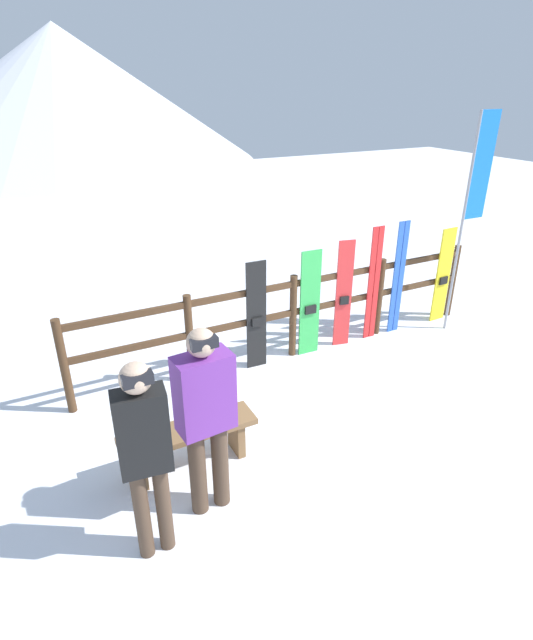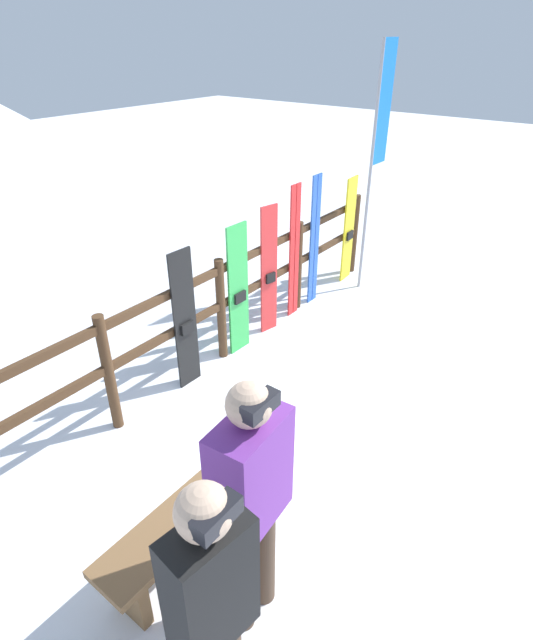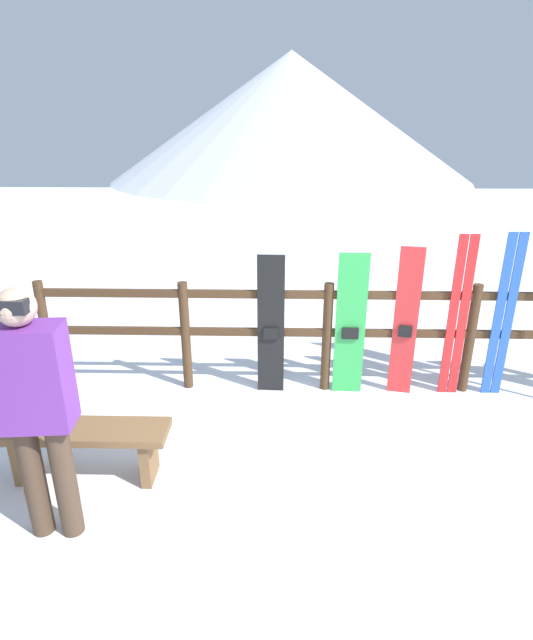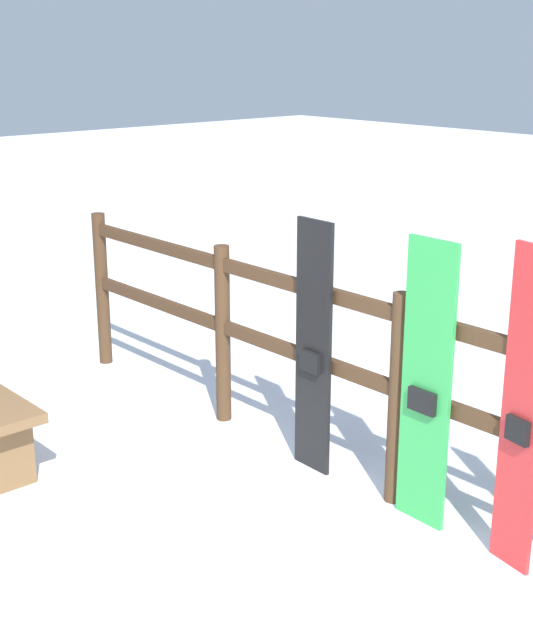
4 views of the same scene
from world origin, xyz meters
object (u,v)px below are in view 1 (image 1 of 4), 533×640
bench (189,438)px  person_black (145,447)px  ski_pair_red (373,284)px  snowboard_red (344,295)px  snowboard_black_stripe (256,316)px  snowboard_yellow (443,276)px  snowboard_green (310,304)px  rental_flag (473,195)px  ski_pair_blue (398,278)px  person_purple (205,411)px

bench → person_black: person_black is taller
bench → person_black: bearing=-124.9°
bench → ski_pair_red: (3.35, 1.47, 0.51)m
bench → snowboard_red: snowboard_red is taller
snowboard_black_stripe → snowboard_yellow: (3.27, 0.00, 0.01)m
snowboard_green → rental_flag: size_ratio=0.48×
person_black → snowboard_yellow: 5.79m
person_black → ski_pair_blue: (4.39, 2.30, -0.20)m
person_purple → snowboard_yellow: 5.17m
snowboard_red → rental_flag: rental_flag is taller
ski_pair_red → snowboard_yellow: size_ratio=1.13×
snowboard_green → ski_pair_blue: 1.54m
snowboard_black_stripe → ski_pair_blue: ski_pair_blue is taller
ski_pair_blue → person_black: bearing=-152.4°
snowboard_black_stripe → rental_flag: bearing=-5.4°
bench → ski_pair_blue: 4.12m
person_purple → snowboard_yellow: (4.74, 2.05, -0.29)m
snowboard_red → rental_flag: bearing=-9.3°
ski_pair_blue → snowboard_yellow: ski_pair_blue is taller
snowboard_red → snowboard_yellow: size_ratio=1.04×
bench → rental_flag: size_ratio=0.42×
bench → person_purple: bearing=-90.8°
snowboard_red → rental_flag: size_ratio=0.50×
snowboard_black_stripe → snowboard_green: size_ratio=0.98×
person_black → person_purple: 0.62m
person_black → rental_flag: bearing=20.6°
snowboard_red → rental_flag: (1.88, -0.31, 1.28)m
snowboard_green → ski_pair_red: 1.08m
person_purple → rental_flag: rental_flag is taller
person_purple → ski_pair_red: size_ratio=1.05×
snowboard_black_stripe → snowboard_red: size_ratio=0.94×
person_black → snowboard_red: person_black is taller
person_black → snowboard_red: (3.41, 2.29, -0.27)m
person_purple → snowboard_red: 3.51m
snowboard_yellow → rental_flag: 1.35m
person_purple → snowboard_red: size_ratio=1.14×
snowboard_black_stripe → ski_pair_blue: size_ratio=0.86×
person_black → ski_pair_blue: bearing=27.6°
ski_pair_red → bench: bearing=-156.4°
bench → snowboard_black_stripe: 2.10m
person_purple → person_black: bearing=-156.6°
person_black → snowboard_red: 4.12m
rental_flag → snowboard_black_stripe: bearing=174.6°
snowboard_black_stripe → ski_pair_red: ski_pair_red is taller
person_black → person_purple: size_ratio=0.99×
rental_flag → person_black: bearing=-159.4°
person_purple → snowboard_green: (2.28, 2.05, -0.29)m
ski_pair_red → person_black: bearing=-149.7°
snowboard_green → ski_pair_red: size_ratio=0.89×
ski_pair_blue → ski_pair_red: bearing=180.0°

